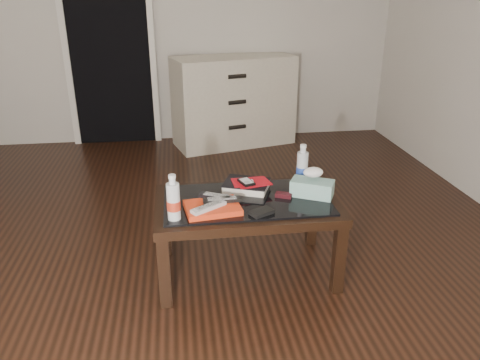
{
  "coord_description": "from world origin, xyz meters",
  "views": [
    {
      "loc": [
        0.24,
        -2.48,
        1.55
      ],
      "look_at": [
        0.56,
        -0.1,
        0.55
      ],
      "focal_mm": 35.0,
      "sensor_mm": 36.0,
      "label": 1
    }
  ],
  "objects_px": {
    "textbook": "(246,186)",
    "water_bottle_left": "(173,197)",
    "coffee_table": "(246,210)",
    "dresser": "(234,101)",
    "tissue_box": "(312,188)",
    "water_bottle_right": "(302,164)"
  },
  "relations": [
    {
      "from": "textbook",
      "to": "water_bottle_left",
      "type": "xyz_separation_m",
      "value": [
        -0.41,
        -0.31,
        0.1
      ]
    },
    {
      "from": "water_bottle_left",
      "to": "tissue_box",
      "type": "height_order",
      "value": "water_bottle_left"
    },
    {
      "from": "coffee_table",
      "to": "dresser",
      "type": "height_order",
      "value": "dresser"
    },
    {
      "from": "water_bottle_left",
      "to": "tissue_box",
      "type": "xyz_separation_m",
      "value": [
        0.76,
        0.18,
        -0.07
      ]
    },
    {
      "from": "dresser",
      "to": "textbook",
      "type": "bearing_deg",
      "value": -110.25
    },
    {
      "from": "coffee_table",
      "to": "water_bottle_right",
      "type": "height_order",
      "value": "water_bottle_right"
    },
    {
      "from": "textbook",
      "to": "dresser",
      "type": "bearing_deg",
      "value": 106.4
    },
    {
      "from": "textbook",
      "to": "water_bottle_left",
      "type": "bearing_deg",
      "value": -121.09
    },
    {
      "from": "water_bottle_right",
      "to": "tissue_box",
      "type": "relative_size",
      "value": 1.03
    },
    {
      "from": "textbook",
      "to": "water_bottle_right",
      "type": "distance_m",
      "value": 0.36
    },
    {
      "from": "textbook",
      "to": "tissue_box",
      "type": "relative_size",
      "value": 1.09
    },
    {
      "from": "water_bottle_left",
      "to": "tissue_box",
      "type": "distance_m",
      "value": 0.79
    },
    {
      "from": "coffee_table",
      "to": "tissue_box",
      "type": "bearing_deg",
      "value": -0.24
    },
    {
      "from": "water_bottle_left",
      "to": "tissue_box",
      "type": "bearing_deg",
      "value": 13.22
    },
    {
      "from": "coffee_table",
      "to": "dresser",
      "type": "relative_size",
      "value": 0.78
    },
    {
      "from": "coffee_table",
      "to": "water_bottle_left",
      "type": "height_order",
      "value": "water_bottle_left"
    },
    {
      "from": "textbook",
      "to": "water_bottle_right",
      "type": "bearing_deg",
      "value": 30.45
    },
    {
      "from": "water_bottle_left",
      "to": "water_bottle_right",
      "type": "distance_m",
      "value": 0.84
    },
    {
      "from": "water_bottle_right",
      "to": "tissue_box",
      "type": "bearing_deg",
      "value": -86.89
    },
    {
      "from": "water_bottle_left",
      "to": "water_bottle_right",
      "type": "xyz_separation_m",
      "value": [
        0.75,
        0.37,
        0.0
      ]
    },
    {
      "from": "dresser",
      "to": "water_bottle_right",
      "type": "bearing_deg",
      "value": -101.61
    },
    {
      "from": "water_bottle_right",
      "to": "dresser",
      "type": "bearing_deg",
      "value": 93.38
    }
  ]
}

